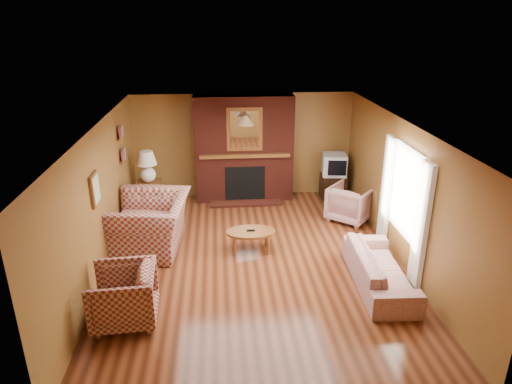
{
  "coord_description": "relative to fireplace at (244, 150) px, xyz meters",
  "views": [
    {
      "loc": [
        -0.58,
        -6.94,
        4.01
      ],
      "look_at": [
        0.07,
        0.6,
        1.07
      ],
      "focal_mm": 32.0,
      "sensor_mm": 36.0,
      "label": 1
    }
  ],
  "objects": [
    {
      "name": "wall_front",
      "position": [
        0.0,
        -6.23,
        0.02
      ],
      "size": [
        6.5,
        0.0,
        6.5
      ],
      "primitive_type": "plane",
      "rotation": [
        -1.57,
        0.0,
        0.0
      ],
      "color": "brown",
      "rests_on": "floor"
    },
    {
      "name": "floral_sofa",
      "position": [
        1.9,
        -3.86,
        -0.9
      ],
      "size": [
        0.84,
        1.97,
        0.57
      ],
      "primitive_type": "imported",
      "rotation": [
        0.0,
        0.0,
        1.53
      ],
      "color": "#B7A48E",
      "rests_on": "floor"
    },
    {
      "name": "wall_right",
      "position": [
        2.5,
        -2.98,
        0.02
      ],
      "size": [
        0.0,
        6.5,
        6.5
      ],
      "primitive_type": "plane",
      "rotation": [
        1.57,
        0.0,
        -1.57
      ],
      "color": "brown",
      "rests_on": "floor"
    },
    {
      "name": "plaid_armchair",
      "position": [
        -1.95,
        -4.46,
        -0.78
      ],
      "size": [
        0.94,
        0.92,
        0.81
      ],
      "primitive_type": "imported",
      "rotation": [
        0.0,
        0.0,
        -1.51
      ],
      "color": "maroon",
      "rests_on": "floor"
    },
    {
      "name": "window_right",
      "position": [
        2.45,
        -3.18,
        -0.06
      ],
      "size": [
        0.1,
        1.85,
        2.0
      ],
      "color": "beige",
      "rests_on": "wall_right"
    },
    {
      "name": "floor",
      "position": [
        0.0,
        -2.98,
        -1.18
      ],
      "size": [
        6.5,
        6.5,
        0.0
      ],
      "primitive_type": "plane",
      "color": "#421D0E",
      "rests_on": "ground"
    },
    {
      "name": "table_lamp",
      "position": [
        -2.1,
        -0.53,
        -0.14
      ],
      "size": [
        0.42,
        0.42,
        0.69
      ],
      "color": "white",
      "rests_on": "side_table"
    },
    {
      "name": "crt_tv",
      "position": [
        2.05,
        -0.19,
        -0.35
      ],
      "size": [
        0.6,
        0.6,
        0.49
      ],
      "color": "#B2B5BA",
      "rests_on": "tv_stand"
    },
    {
      "name": "floral_armchair",
      "position": [
        2.12,
        -1.4,
        -0.81
      ],
      "size": [
        1.14,
        1.14,
        0.75
      ],
      "primitive_type": "imported",
      "rotation": [
        0.0,
        0.0,
        2.43
      ],
      "color": "#B7A48E",
      "rests_on": "floor"
    },
    {
      "name": "pendant_light",
      "position": [
        0.0,
        -0.68,
        0.82
      ],
      "size": [
        0.36,
        0.36,
        0.48
      ],
      "color": "black",
      "rests_on": "ceiling"
    },
    {
      "name": "botanical_print",
      "position": [
        -2.47,
        -3.28,
        0.37
      ],
      "size": [
        0.05,
        0.4,
        0.5
      ],
      "color": "brown",
      "rests_on": "wall_left"
    },
    {
      "name": "fireplace",
      "position": [
        0.0,
        0.0,
        0.0
      ],
      "size": [
        2.2,
        0.82,
        2.4
      ],
      "color": "#4C1810",
      "rests_on": "floor"
    },
    {
      "name": "wall_back",
      "position": [
        0.0,
        0.27,
        0.02
      ],
      "size": [
        6.5,
        0.0,
        6.5
      ],
      "primitive_type": "plane",
      "rotation": [
        1.57,
        0.0,
        0.0
      ],
      "color": "brown",
      "rests_on": "floor"
    },
    {
      "name": "wall_left",
      "position": [
        -2.5,
        -2.98,
        0.02
      ],
      "size": [
        0.0,
        6.5,
        6.5
      ],
      "primitive_type": "plane",
      "rotation": [
        1.57,
        0.0,
        1.57
      ],
      "color": "brown",
      "rests_on": "floor"
    },
    {
      "name": "plaid_loveseat",
      "position": [
        -1.85,
        -2.33,
        -0.69
      ],
      "size": [
        1.46,
        1.63,
        0.98
      ],
      "primitive_type": "imported",
      "rotation": [
        0.0,
        0.0,
        -1.67
      ],
      "color": "maroon",
      "rests_on": "floor"
    },
    {
      "name": "tv_stand",
      "position": [
        2.05,
        -0.18,
        -0.89
      ],
      "size": [
        0.55,
        0.5,
        0.59
      ],
      "primitive_type": "cube",
      "rotation": [
        0.0,
        0.0,
        0.03
      ],
      "color": "black",
      "rests_on": "floor"
    },
    {
      "name": "side_table",
      "position": [
        -2.1,
        -0.53,
        -0.85
      ],
      "size": [
        0.54,
        0.54,
        0.66
      ],
      "primitive_type": "cube",
      "rotation": [
        0.0,
        0.0,
        -0.1
      ],
      "color": "brown",
      "rests_on": "floor"
    },
    {
      "name": "coffee_table",
      "position": [
        -0.05,
        -2.58,
        -0.83
      ],
      "size": [
        0.88,
        0.55,
        0.42
      ],
      "color": "brown",
      "rests_on": "floor"
    },
    {
      "name": "ceiling",
      "position": [
        0.0,
        -2.98,
        1.22
      ],
      "size": [
        6.5,
        6.5,
        0.0
      ],
      "primitive_type": "plane",
      "rotation": [
        3.14,
        0.0,
        0.0
      ],
      "color": "white",
      "rests_on": "wall_back"
    },
    {
      "name": "bookshelf",
      "position": [
        -2.44,
        -1.08,
        0.48
      ],
      "size": [
        0.09,
        0.55,
        0.71
      ],
      "color": "brown",
      "rests_on": "wall_left"
    }
  ]
}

